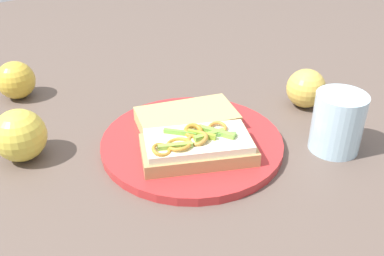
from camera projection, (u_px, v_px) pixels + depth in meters
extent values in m
plane|color=brown|center=(192.00, 146.00, 0.69)|extent=(2.00, 2.00, 0.00)
cylinder|color=#B82B2C|center=(192.00, 143.00, 0.68)|extent=(0.28, 0.28, 0.01)
cube|color=tan|center=(198.00, 150.00, 0.64)|extent=(0.18, 0.15, 0.02)
cube|color=#F0EAC6|center=(198.00, 141.00, 0.63)|extent=(0.17, 0.14, 0.01)
torus|color=#C2832D|center=(179.00, 144.00, 0.61)|extent=(0.04, 0.04, 0.01)
torus|color=#C5782E|center=(217.00, 128.00, 0.64)|extent=(0.04, 0.04, 0.01)
torus|color=#BD7E2B|center=(161.00, 150.00, 0.59)|extent=(0.04, 0.04, 0.01)
torus|color=#B07A31|center=(197.00, 139.00, 0.62)|extent=(0.04, 0.04, 0.02)
torus|color=#AD7722|center=(193.00, 131.00, 0.63)|extent=(0.04, 0.04, 0.02)
cube|color=#6FAC3D|center=(180.00, 133.00, 0.63)|extent=(0.04, 0.04, 0.01)
cube|color=#86B141|center=(175.00, 146.00, 0.60)|extent=(0.05, 0.03, 0.01)
cube|color=#7CB540|center=(216.00, 132.00, 0.63)|extent=(0.03, 0.05, 0.01)
cube|color=#7DB03D|center=(209.00, 135.00, 0.62)|extent=(0.05, 0.02, 0.01)
cube|color=#8EAA2E|center=(202.00, 135.00, 0.62)|extent=(0.03, 0.04, 0.01)
cube|color=#6BA34B|center=(221.00, 134.00, 0.63)|extent=(0.04, 0.03, 0.01)
cube|color=tan|center=(187.00, 118.00, 0.71)|extent=(0.18, 0.13, 0.02)
sphere|color=gold|center=(20.00, 135.00, 0.64)|extent=(0.10, 0.10, 0.08)
sphere|color=#E0B94D|center=(306.00, 88.00, 0.78)|extent=(0.10, 0.10, 0.07)
sphere|color=gold|center=(16.00, 80.00, 0.81)|extent=(0.10, 0.10, 0.07)
cylinder|color=silver|center=(338.00, 122.00, 0.66)|extent=(0.08, 0.08, 0.09)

